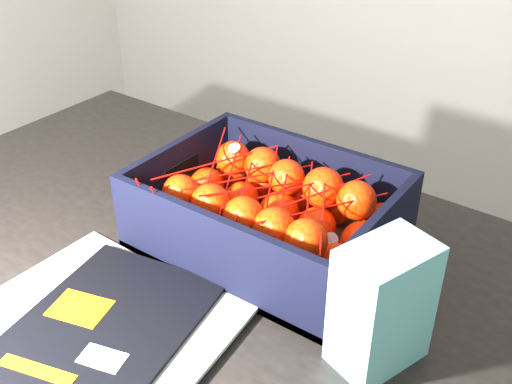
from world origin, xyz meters
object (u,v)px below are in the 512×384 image
Objects in this scene: table at (188,312)px; produce_crate at (267,222)px; magazine_stack at (98,326)px; retail_carton at (382,306)px.

produce_crate is at bearing 55.89° from table.
magazine_stack is 2.15× the size of retail_carton.
retail_carton is at bearing 28.70° from magazine_stack.
table is at bearing -124.11° from produce_crate.
magazine_stack is 0.96× the size of produce_crate.
table is 3.42× the size of magazine_stack.
produce_crate is at bearing 173.68° from retail_carton.
retail_carton is (0.31, 0.17, 0.07)m from magazine_stack.
magazine_stack is (0.01, -0.17, 0.11)m from table.
retail_carton is at bearing -0.46° from table.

